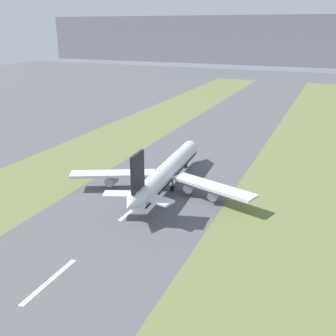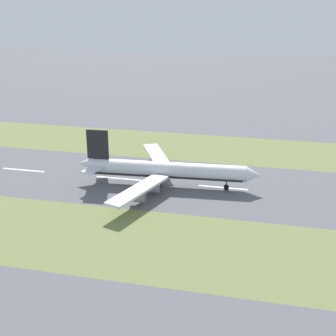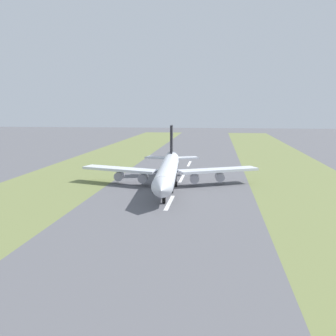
# 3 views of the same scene
# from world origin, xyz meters

# --- Properties ---
(ground_plane) EXTENTS (800.00, 800.00, 0.00)m
(ground_plane) POSITION_xyz_m (0.00, 0.00, 0.00)
(ground_plane) COLOR #56565B
(grass_median_west) EXTENTS (40.00, 600.00, 0.01)m
(grass_median_west) POSITION_xyz_m (-45.00, 0.00, 0.00)
(grass_median_west) COLOR olive
(grass_median_west) RESTS_ON ground
(grass_median_east) EXTENTS (40.00, 600.00, 0.01)m
(grass_median_east) POSITION_xyz_m (45.00, 0.00, 0.00)
(grass_median_east) COLOR olive
(grass_median_east) RESTS_ON ground
(centreline_dash_near) EXTENTS (1.20, 18.00, 0.01)m
(centreline_dash_near) POSITION_xyz_m (0.00, -60.12, 0.01)
(centreline_dash_near) COLOR silver
(centreline_dash_near) RESTS_ON ground
(centreline_dash_mid) EXTENTS (1.20, 18.00, 0.01)m
(centreline_dash_mid) POSITION_xyz_m (0.00, -20.12, 0.01)
(centreline_dash_mid) COLOR silver
(centreline_dash_mid) RESTS_ON ground
(centreline_dash_far) EXTENTS (1.20, 18.00, 0.01)m
(centreline_dash_far) POSITION_xyz_m (0.00, 19.88, 0.01)
(centreline_dash_far) COLOR silver
(centreline_dash_far) RESTS_ON ground
(airplane_main_jet) EXTENTS (63.98, 67.22, 20.20)m
(airplane_main_jet) POSITION_xyz_m (3.07, -2.02, 6.02)
(airplane_main_jet) COLOR silver
(airplane_main_jet) RESTS_ON ground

